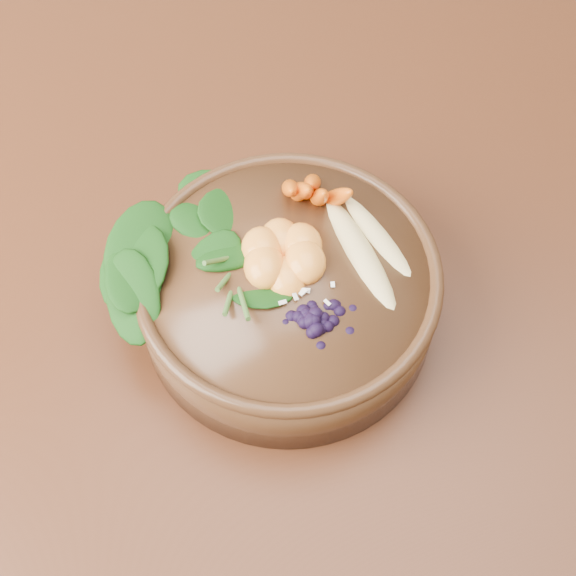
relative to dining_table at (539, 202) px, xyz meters
name	(u,v)px	position (x,y,z in m)	size (l,w,h in m)	color
ground	(445,417)	(0.00, 0.00, -0.66)	(4.00, 4.00, 0.00)	#381E0F
dining_table	(539,202)	(0.00, 0.00, 0.00)	(1.60, 0.90, 0.75)	#331C0C
stoneware_bowl	(288,294)	(-0.32, -0.17, 0.13)	(0.27, 0.27, 0.07)	#4E301B
kale_heap	(221,223)	(-0.37, -0.12, 0.19)	(0.18, 0.16, 0.04)	#144210
carrot_cluster	(311,169)	(-0.29, -0.08, 0.20)	(0.06, 0.06, 0.07)	orange
banana_halves	(370,235)	(-0.24, -0.14, 0.18)	(0.09, 0.15, 0.03)	#E0CC84
mandarin_cluster	(283,247)	(-0.32, -0.15, 0.18)	(0.08, 0.09, 0.03)	orange
blueberry_pile	(315,313)	(-0.30, -0.22, 0.18)	(0.12, 0.09, 0.04)	black
coconut_flakes	(298,286)	(-0.31, -0.18, 0.17)	(0.09, 0.06, 0.01)	white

